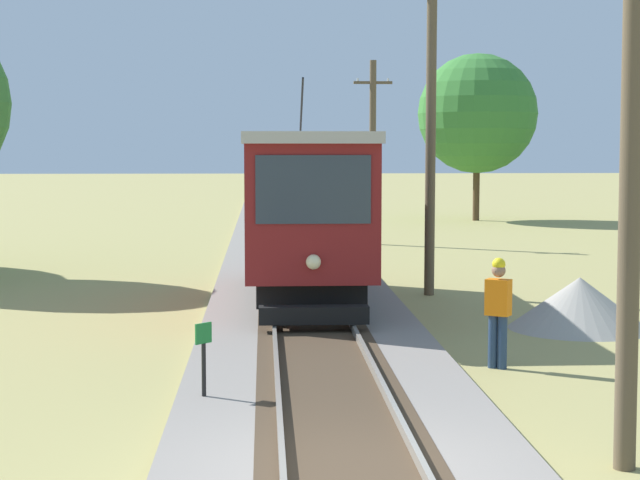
% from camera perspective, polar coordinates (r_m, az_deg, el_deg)
% --- Properties ---
extents(sleeper_bed, '(2.04, 120.00, 0.01)m').
position_cam_1_polar(sleeper_bed, '(10.89, 1.81, -12.76)').
color(sleeper_bed, '#423323').
rests_on(sleeper_bed, track_ballast).
extents(rail_left, '(0.07, 120.00, 0.14)m').
position_cam_1_polar(rail_left, '(10.84, -2.08, -12.49)').
color(rail_left, gray).
rests_on(rail_left, track_ballast).
extents(rail_right, '(0.07, 120.00, 0.14)m').
position_cam_1_polar(rail_right, '(10.95, 5.65, -12.31)').
color(rail_right, gray).
rests_on(rail_right, track_ballast).
extents(red_tram, '(2.60, 8.54, 4.79)m').
position_cam_1_polar(red_tram, '(22.75, -0.85, 1.77)').
color(red_tram, maroon).
rests_on(red_tram, rail_right).
extents(utility_pole_foreground, '(1.40, 0.33, 6.95)m').
position_cam_1_polar(utility_pole_foreground, '(11.64, 16.82, 5.13)').
color(utility_pole_foreground, brown).
rests_on(utility_pole_foreground, ground).
extents(utility_pole_near_tram, '(1.40, 0.29, 8.11)m').
position_cam_1_polar(utility_pole_near_tram, '(24.67, 6.14, 6.55)').
color(utility_pole_near_tram, brown).
rests_on(utility_pole_near_tram, ground).
extents(utility_pole_mid, '(1.40, 0.32, 6.66)m').
position_cam_1_polar(utility_pole_mid, '(37.57, 2.92, 4.97)').
color(utility_pole_mid, brown).
rests_on(utility_pole_mid, ground).
extents(trackside_signal_marker, '(0.21, 0.21, 1.18)m').
position_cam_1_polar(trackside_signal_marker, '(14.08, -6.44, -6.63)').
color(trackside_signal_marker, black).
rests_on(trackside_signal_marker, ground).
extents(gravel_pile, '(2.75, 2.75, 1.01)m').
position_cam_1_polar(gravel_pile, '(20.76, 14.13, -3.39)').
color(gravel_pile, '#9E998E').
rests_on(gravel_pile, ground).
extents(track_worker, '(0.45, 0.41, 1.78)m').
position_cam_1_polar(track_worker, '(16.73, 9.81, -3.69)').
color(track_worker, navy).
rests_on(track_worker, ground).
extents(tree_right_far, '(5.73, 5.73, 8.02)m').
position_cam_1_polar(tree_right_far, '(50.45, 8.68, 6.91)').
color(tree_right_far, '#4C3823').
rests_on(tree_right_far, ground).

